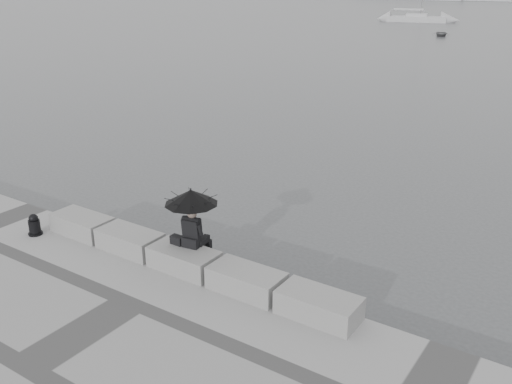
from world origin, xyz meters
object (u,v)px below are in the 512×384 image
Objects in this scene: seated_person at (191,204)px; mooring_bollard at (35,226)px; sailboat_left at (416,18)px; dinghy at (441,34)px.

seated_person reaches higher than mooring_bollard.
sailboat_left is (-17.04, 77.87, -0.22)m from mooring_bollard.
dinghy is (-12.24, 58.75, -1.77)m from seated_person.
mooring_bollard is 79.71m from sailboat_left.
mooring_bollard is at bearing -101.76° from dinghy.
mooring_bollard is 0.20× the size of dinghy.
seated_person is 60.03m from dinghy.
seated_person is 2.44× the size of mooring_bollard.
sailboat_left is at bearing 102.34° from mooring_bollard.
sailboat_left is at bearing 97.70° from dinghy.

